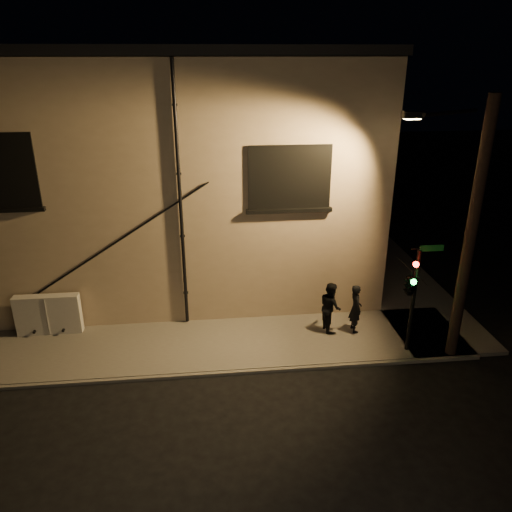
{
  "coord_description": "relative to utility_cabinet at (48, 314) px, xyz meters",
  "views": [
    {
      "loc": [
        -1.1,
        -12.05,
        8.59
      ],
      "look_at": [
        0.42,
        1.8,
        2.89
      ],
      "focal_mm": 35.0,
      "sensor_mm": 36.0,
      "label": 1
    }
  ],
  "objects": [
    {
      "name": "ground",
      "position": [
        6.2,
        -2.7,
        -0.79
      ],
      "size": [
        90.0,
        90.0,
        0.0
      ],
      "primitive_type": "plane",
      "color": "black"
    },
    {
      "name": "sidewalk",
      "position": [
        7.42,
        1.69,
        -0.73
      ],
      "size": [
        21.0,
        16.0,
        0.12
      ],
      "color": "#58544F",
      "rests_on": "ground"
    },
    {
      "name": "building",
      "position": [
        3.2,
        6.29,
        3.62
      ],
      "size": [
        16.2,
        12.23,
        8.8
      ],
      "color": "tan",
      "rests_on": "ground"
    },
    {
      "name": "utility_cabinet",
      "position": [
        0.0,
        0.0,
        0.0
      ],
      "size": [
        2.03,
        0.34,
        1.33
      ],
      "primitive_type": "cube",
      "color": "#B4B0AB",
      "rests_on": "sidewalk"
    },
    {
      "name": "pedestrian_a",
      "position": [
        9.85,
        -0.94,
        0.15
      ],
      "size": [
        0.41,
        0.61,
        1.64
      ],
      "primitive_type": "imported",
      "rotation": [
        0.0,
        0.0,
        1.6
      ],
      "color": "black",
      "rests_on": "sidewalk"
    },
    {
      "name": "pedestrian_b",
      "position": [
        9.06,
        -0.77,
        0.17
      ],
      "size": [
        0.73,
        0.88,
        1.67
      ],
      "primitive_type": "imported",
      "rotation": [
        0.0,
        0.0,
        1.69
      ],
      "color": "black",
      "rests_on": "sidewalk"
    },
    {
      "name": "traffic_signal",
      "position": [
        10.95,
        -2.31,
        1.63
      ],
      "size": [
        1.16,
        1.98,
        3.41
      ],
      "color": "black",
      "rests_on": "sidewalk"
    },
    {
      "name": "streetlamp_pole",
      "position": [
        12.32,
        -2.47,
        3.25
      ],
      "size": [
        2.05,
        1.4,
        7.67
      ],
      "color": "black",
      "rests_on": "ground"
    }
  ]
}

